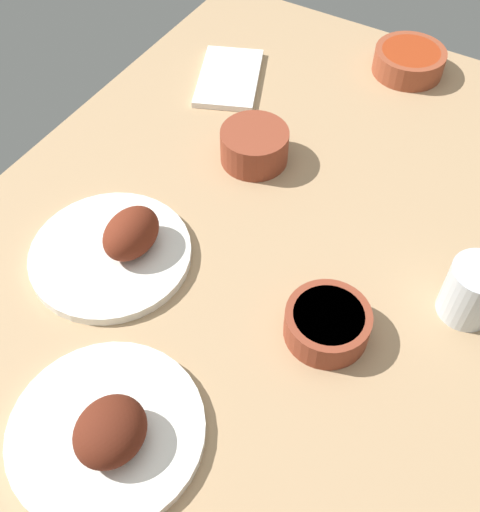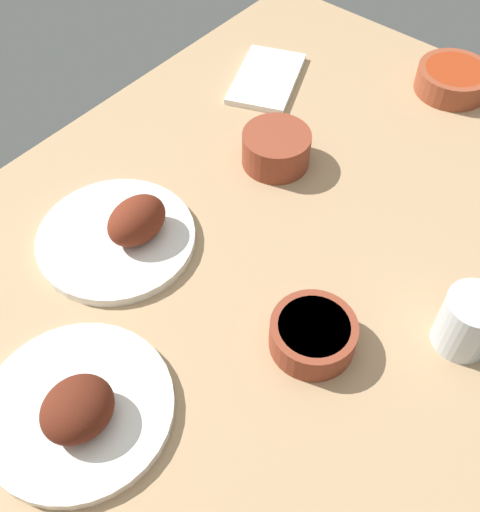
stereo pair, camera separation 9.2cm
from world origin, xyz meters
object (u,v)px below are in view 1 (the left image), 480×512
Objects in this scene: bowl_cream at (327,323)px; water_tumbler at (472,291)px; plate_center_main at (108,431)px; bowl_sauce at (409,60)px; plate_far_side at (117,247)px; folded_napkin at (229,78)px; bowl_potatoes at (254,145)px.

water_tumbler is at bearing -48.43° from bowl_cream.
bowl_sauce is (90.42, -4.06, 0.64)cm from plate_center_main.
plate_center_main is 28.88cm from plate_far_side.
bowl_cream is (27.26, -16.45, 0.60)cm from plate_center_main.
water_tumbler is (13.56, -15.30, 1.99)cm from bowl_cream.
bowl_cream is 0.85× the size of bowl_sauce.
bowl_cream is at bearing -168.90° from bowl_sauce.
plate_far_side is 33.28cm from bowl_cream.
plate_far_side is (23.61, 16.63, 0.11)cm from plate_center_main.
bowl_sauce is at bearing -54.84° from folded_napkin.
folded_napkin is at bearing 125.16° from bowl_sauce.
water_tumbler is 63.91cm from folded_napkin.
plate_far_side is 51.40cm from water_tumbler.
plate_far_side reaches higher than bowl_sauce.
bowl_sauce is 56.84cm from water_tumbler.
bowl_potatoes is 1.28× the size of water_tumbler.
water_tumbler is (40.82, -31.74, 2.59)cm from plate_center_main.
folded_napkin is (-20.47, 29.06, -2.01)cm from bowl_sauce.
plate_center_main reaches higher than bowl_potatoes.
bowl_sauce is 0.74× the size of folded_napkin.
bowl_potatoes is 23.17cm from folded_napkin.
plate_far_side is 2.08× the size of bowl_cream.
plate_far_side is at bearing 96.29° from bowl_cream.
plate_center_main is 2.69× the size of water_tumbler.
bowl_potatoes reaches higher than folded_napkin.
bowl_potatoes is at bearing 73.77° from water_tumbler.
folded_napkin is (42.69, 41.45, -1.97)cm from bowl_cream.
bowl_cream is at bearing -134.51° from bowl_potatoes.
plate_far_side is 30.10cm from bowl_potatoes.
plate_far_side is at bearing 109.58° from water_tumbler.
bowl_sauce is 1.18× the size of bowl_potatoes.
water_tumbler reaches higher than plate_center_main.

